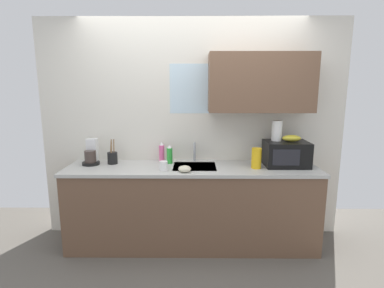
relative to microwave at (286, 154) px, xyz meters
The scene contains 13 objects.
kitchen_wall_assembly 0.97m from the microwave, 163.45° to the left, with size 3.48×0.42×2.50m.
counter_unit 1.17m from the microwave, behind, with size 2.71×0.63×0.90m.
sink_faucet 1.01m from the microwave, 169.08° to the left, with size 0.03×0.03×0.22m, color #B2B5BA.
microwave is the anchor object (origin of this frame).
banana_bunch 0.18m from the microwave, ahead, with size 0.20×0.11×0.07m, color gold.
paper_towel_roll 0.27m from the microwave, 152.62° to the left, with size 0.11×0.11×0.22m, color white.
coffee_maker 2.14m from the microwave, behind, with size 0.19×0.21×0.28m.
dish_soap_bottle_green 1.28m from the microwave, behind, with size 0.06×0.06×0.21m.
dish_soap_bottle_pink 1.38m from the microwave, behind, with size 0.06×0.06×0.23m.
cereal_canister 0.35m from the microwave, 163.83° to the right, with size 0.10×0.10×0.22m, color gold.
mug_white 1.33m from the microwave, behind, with size 0.08×0.08×0.10m, color white.
utensil_crock 1.91m from the microwave, behind, with size 0.11×0.11×0.28m.
small_bowl 1.12m from the microwave, 167.19° to the right, with size 0.13×0.13×0.07m, color beige.
Camera 1 is at (0.03, -3.15, 1.76)m, focal length 28.27 mm.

